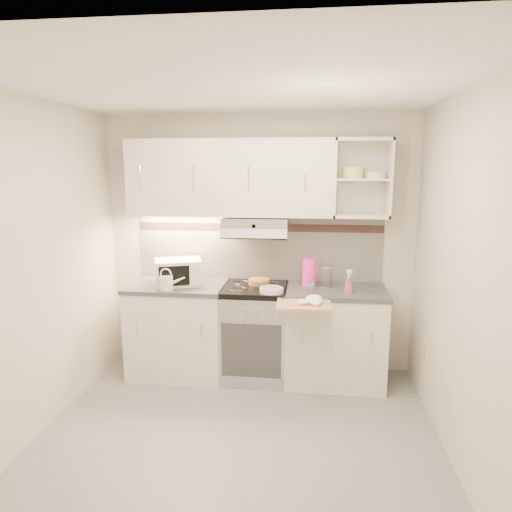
{
  "coord_description": "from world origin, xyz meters",
  "views": [
    {
      "loc": [
        0.5,
        -3.01,
        2.0
      ],
      "look_at": [
        0.03,
        0.95,
        1.22
      ],
      "focal_mm": 32.0,
      "sensor_mm": 36.0,
      "label": 1
    }
  ],
  "objects_px": {
    "microwave": "(178,272)",
    "glass_jar": "(327,277)",
    "watering_can": "(167,282)",
    "cutting_board": "(304,303)",
    "plate_stack": "(271,290)",
    "electric_range": "(255,332)",
    "pink_pitcher": "(309,272)",
    "spray_bottle": "(349,284)"
  },
  "relations": [
    {
      "from": "microwave",
      "to": "glass_jar",
      "type": "xyz_separation_m",
      "value": [
        1.4,
        0.05,
        -0.02
      ]
    },
    {
      "from": "watering_can",
      "to": "glass_jar",
      "type": "relative_size",
      "value": 1.17
    },
    {
      "from": "microwave",
      "to": "cutting_board",
      "type": "height_order",
      "value": "microwave"
    },
    {
      "from": "plate_stack",
      "to": "electric_range",
      "type": "bearing_deg",
      "value": 133.36
    },
    {
      "from": "watering_can",
      "to": "electric_range",
      "type": "bearing_deg",
      "value": 13.42
    },
    {
      "from": "pink_pitcher",
      "to": "spray_bottle",
      "type": "xyz_separation_m",
      "value": [
        0.35,
        -0.23,
        -0.04
      ]
    },
    {
      "from": "pink_pitcher",
      "to": "glass_jar",
      "type": "xyz_separation_m",
      "value": [
        0.16,
        -0.04,
        -0.03
      ]
    },
    {
      "from": "electric_range",
      "to": "spray_bottle",
      "type": "xyz_separation_m",
      "value": [
        0.85,
        -0.14,
        0.54
      ]
    },
    {
      "from": "plate_stack",
      "to": "watering_can",
      "type": "bearing_deg",
      "value": -177.6
    },
    {
      "from": "watering_can",
      "to": "glass_jar",
      "type": "height_order",
      "value": "same"
    },
    {
      "from": "microwave",
      "to": "cutting_board",
      "type": "xyz_separation_m",
      "value": [
        1.2,
        -0.39,
        -0.15
      ]
    },
    {
      "from": "microwave",
      "to": "glass_jar",
      "type": "distance_m",
      "value": 1.4
    },
    {
      "from": "plate_stack",
      "to": "spray_bottle",
      "type": "distance_m",
      "value": 0.68
    },
    {
      "from": "electric_range",
      "to": "cutting_board",
      "type": "height_order",
      "value": "electric_range"
    },
    {
      "from": "electric_range",
      "to": "microwave",
      "type": "bearing_deg",
      "value": -179.45
    },
    {
      "from": "electric_range",
      "to": "microwave",
      "type": "xyz_separation_m",
      "value": [
        -0.73,
        -0.01,
        0.57
      ]
    },
    {
      "from": "spray_bottle",
      "to": "glass_jar",
      "type": "bearing_deg",
      "value": 129.15
    },
    {
      "from": "microwave",
      "to": "pink_pitcher",
      "type": "distance_m",
      "value": 1.24
    },
    {
      "from": "microwave",
      "to": "watering_can",
      "type": "xyz_separation_m",
      "value": [
        -0.04,
        -0.21,
        -0.05
      ]
    },
    {
      "from": "plate_stack",
      "to": "cutting_board",
      "type": "xyz_separation_m",
      "value": [
        0.29,
        -0.22,
        -0.05
      ]
    },
    {
      "from": "spray_bottle",
      "to": "plate_stack",
      "type": "bearing_deg",
      "value": 178.03
    },
    {
      "from": "pink_pitcher",
      "to": "cutting_board",
      "type": "relative_size",
      "value": 0.58
    },
    {
      "from": "watering_can",
      "to": "pink_pitcher",
      "type": "relative_size",
      "value": 0.91
    },
    {
      "from": "plate_stack",
      "to": "microwave",
      "type": "bearing_deg",
      "value": 169.18
    },
    {
      "from": "glass_jar",
      "to": "pink_pitcher",
      "type": "bearing_deg",
      "value": 167.22
    },
    {
      "from": "microwave",
      "to": "spray_bottle",
      "type": "height_order",
      "value": "microwave"
    },
    {
      "from": "electric_range",
      "to": "spray_bottle",
      "type": "relative_size",
      "value": 3.91
    },
    {
      "from": "electric_range",
      "to": "plate_stack",
      "type": "bearing_deg",
      "value": -46.64
    },
    {
      "from": "electric_range",
      "to": "glass_jar",
      "type": "xyz_separation_m",
      "value": [
        0.66,
        0.05,
        0.55
      ]
    },
    {
      "from": "watering_can",
      "to": "cutting_board",
      "type": "distance_m",
      "value": 1.26
    },
    {
      "from": "watering_can",
      "to": "plate_stack",
      "type": "distance_m",
      "value": 0.95
    },
    {
      "from": "watering_can",
      "to": "cutting_board",
      "type": "height_order",
      "value": "watering_can"
    },
    {
      "from": "cutting_board",
      "to": "glass_jar",
      "type": "bearing_deg",
      "value": 64.53
    },
    {
      "from": "watering_can",
      "to": "spray_bottle",
      "type": "relative_size",
      "value": 1.04
    },
    {
      "from": "plate_stack",
      "to": "spray_bottle",
      "type": "bearing_deg",
      "value": 3.08
    },
    {
      "from": "electric_range",
      "to": "glass_jar",
      "type": "relative_size",
      "value": 4.44
    },
    {
      "from": "microwave",
      "to": "plate_stack",
      "type": "height_order",
      "value": "microwave"
    },
    {
      "from": "microwave",
      "to": "watering_can",
      "type": "height_order",
      "value": "microwave"
    },
    {
      "from": "pink_pitcher",
      "to": "spray_bottle",
      "type": "bearing_deg",
      "value": -41.96
    },
    {
      "from": "electric_range",
      "to": "cutting_board",
      "type": "xyz_separation_m",
      "value": [
        0.46,
        -0.4,
        0.42
      ]
    },
    {
      "from": "electric_range",
      "to": "spray_bottle",
      "type": "height_order",
      "value": "spray_bottle"
    },
    {
      "from": "glass_jar",
      "to": "cutting_board",
      "type": "distance_m",
      "value": 0.5
    }
  ]
}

